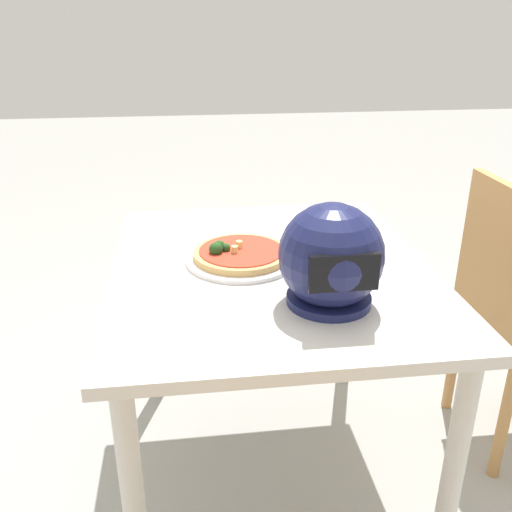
# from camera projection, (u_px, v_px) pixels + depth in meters

# --- Properties ---
(ground_plane) EXTENTS (14.00, 14.00, 0.00)m
(ground_plane) POSITION_uv_depth(u_px,v_px,m) (269.00, 469.00, 1.78)
(ground_plane) COLOR #9E9E99
(dining_table) EXTENTS (0.85, 0.99, 0.72)m
(dining_table) POSITION_uv_depth(u_px,v_px,m) (271.00, 295.00, 1.54)
(dining_table) COLOR beige
(dining_table) RESTS_ON ground
(pizza_plate) EXTENTS (0.30, 0.30, 0.01)m
(pizza_plate) POSITION_uv_depth(u_px,v_px,m) (241.00, 259.00, 1.52)
(pizza_plate) COLOR white
(pizza_plate) RESTS_ON dining_table
(pizza) EXTENTS (0.26, 0.26, 0.05)m
(pizza) POSITION_uv_depth(u_px,v_px,m) (240.00, 253.00, 1.51)
(pizza) COLOR tan
(pizza) RESTS_ON pizza_plate
(motorcycle_helmet) EXTENTS (0.24, 0.24, 0.24)m
(motorcycle_helmet) POSITION_uv_depth(u_px,v_px,m) (331.00, 258.00, 1.25)
(motorcycle_helmet) COLOR #191E4C
(motorcycle_helmet) RESTS_ON dining_table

